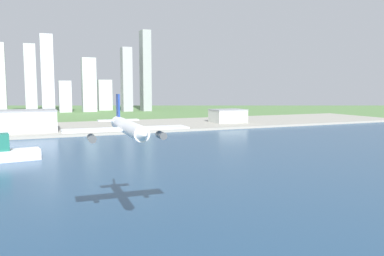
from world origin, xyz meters
TOP-DOWN VIEW (x-y plane):
  - ground_plane at (0.00, 300.00)m, footprint 2400.00×2400.00m
  - water_bay at (0.00, 240.00)m, footprint 840.00×360.00m
  - industrial_pier at (0.00, 490.00)m, footprint 840.00×140.00m
  - airplane_landing at (-29.56, 158.65)m, footprint 37.29×40.87m
  - warehouse_main at (-65.15, 462.82)m, footprint 68.34×37.89m
  - warehouse_annex at (175.82, 477.16)m, footprint 41.21×32.44m
  - distant_skyline at (-4.62, 814.71)m, footprint 368.22×78.91m

SIDE VIEW (x-z plane):
  - ground_plane at x=0.00m, z-range 0.00..0.00m
  - water_bay at x=0.00m, z-range 0.00..0.15m
  - industrial_pier at x=0.00m, z-range 0.00..2.50m
  - warehouse_annex at x=175.82m, z-range 2.52..19.04m
  - warehouse_main at x=-65.15m, z-range 2.52..24.22m
  - airplane_landing at x=-29.56m, z-range 27.62..41.14m
  - distant_skyline at x=-4.62m, z-range -18.09..140.52m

